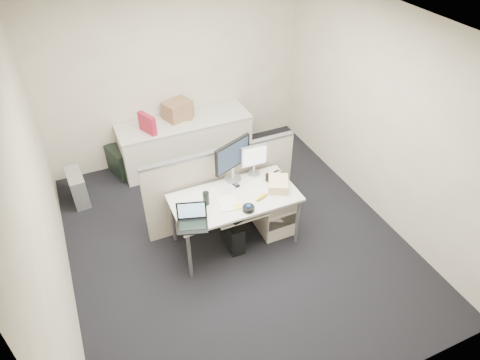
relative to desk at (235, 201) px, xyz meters
name	(u,v)px	position (x,y,z in m)	size (l,w,h in m)	color
floor	(235,240)	(0.00, 0.00, -0.67)	(4.00, 4.50, 0.01)	black
ceiling	(233,29)	(0.00, 0.00, 2.04)	(4.00, 4.50, 0.01)	white
wall_back	(174,75)	(0.00, 2.25, 0.69)	(4.00, 0.02, 2.70)	beige
wall_front	(359,317)	(0.00, -2.25, 0.69)	(4.00, 0.02, 2.70)	beige
wall_left	(40,202)	(-2.00, 0.00, 0.69)	(0.02, 4.50, 2.70)	beige
wall_right	(382,117)	(2.00, 0.00, 0.69)	(0.02, 4.50, 2.70)	beige
desk	(235,201)	(0.00, 0.00, 0.00)	(1.50, 0.75, 0.73)	beige
keyboard_tray	(241,213)	(0.00, -0.18, -0.04)	(0.62, 0.32, 0.02)	beige
drawer_pedestal	(273,207)	(0.55, 0.05, -0.34)	(0.40, 0.55, 0.65)	beige
cubicle_partition	(221,187)	(0.00, 0.45, -0.11)	(2.00, 0.06, 1.10)	#BEB29B
back_counter	(186,142)	(0.00, 1.93, -0.30)	(2.00, 0.60, 0.72)	beige
monitor_main	(233,161)	(0.11, 0.32, 0.34)	(0.55, 0.21, 0.55)	black
monitor_small	(254,160)	(0.40, 0.32, 0.27)	(0.34, 0.17, 0.42)	#B7B7BC
laptop	(192,219)	(-0.62, -0.28, 0.19)	(0.33, 0.25, 0.25)	black
trackball	(249,208)	(0.05, -0.28, 0.09)	(0.14, 0.14, 0.05)	black
desk_phone	(277,178)	(0.60, 0.08, 0.10)	(0.22, 0.18, 0.07)	black
paper_stack	(228,203)	(-0.12, -0.08, 0.07)	(0.21, 0.27, 0.01)	silver
sticky_pad	(237,207)	(-0.05, -0.18, 0.07)	(0.09, 0.09, 0.01)	yellow
travel_mug	(206,199)	(-0.35, 0.02, 0.14)	(0.07, 0.07, 0.15)	black
banana	(262,197)	(0.28, -0.15, 0.09)	(0.19, 0.05, 0.04)	gold
cellphone	(236,185)	(0.10, 0.20, 0.07)	(0.06, 0.11, 0.01)	black
manila_folders	(278,184)	(0.55, -0.05, 0.12)	(0.23, 0.30, 0.11)	beige
keyboard	(246,213)	(0.05, -0.22, -0.02)	(0.45, 0.16, 0.03)	black
pc_tower_desk	(232,233)	(-0.06, -0.05, -0.47)	(0.17, 0.43, 0.40)	black
pc_tower_spare_dark	(119,162)	(-1.05, 2.03, -0.45)	(0.19, 0.47, 0.44)	black
pc_tower_spare_silver	(78,187)	(-1.70, 1.63, -0.43)	(0.20, 0.49, 0.46)	#B7B7BC
cardboard_box_left	(178,110)	(-0.05, 2.05, 0.20)	(0.39, 0.29, 0.29)	#906D4C
cardboard_box_right	(181,111)	(0.00, 2.05, 0.18)	(0.34, 0.26, 0.24)	#906D4C
red_binder	(147,124)	(-0.57, 1.83, 0.21)	(0.08, 0.33, 0.30)	#A3172E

